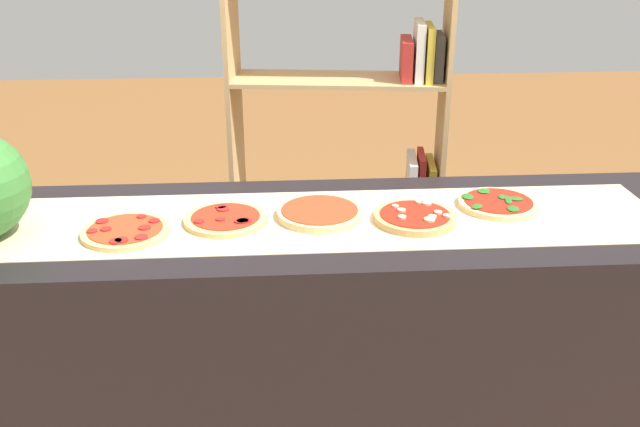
# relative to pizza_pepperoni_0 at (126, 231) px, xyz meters

# --- Properties ---
(counter) EXTENTS (2.24, 0.66, 0.89)m
(counter) POSITION_rel_pizza_pepperoni_0_xyz_m (0.54, 0.07, -0.45)
(counter) COLOR black
(counter) RESTS_ON ground_plane
(parchment_paper) EXTENTS (2.00, 0.44, 0.00)m
(parchment_paper) POSITION_rel_pizza_pepperoni_0_xyz_m (0.54, 0.07, -0.01)
(parchment_paper) COLOR beige
(parchment_paper) RESTS_ON counter
(pizza_pepperoni_0) EXTENTS (0.24, 0.24, 0.02)m
(pizza_pepperoni_0) POSITION_rel_pizza_pepperoni_0_xyz_m (0.00, 0.00, 0.00)
(pizza_pepperoni_0) COLOR #DBB26B
(pizza_pepperoni_0) RESTS_ON parchment_paper
(pizza_pepperoni_1) EXTENTS (0.24, 0.24, 0.02)m
(pizza_pepperoni_1) POSITION_rel_pizza_pepperoni_0_xyz_m (0.27, 0.06, 0.00)
(pizza_pepperoni_1) COLOR #DBB26B
(pizza_pepperoni_1) RESTS_ON parchment_paper
(pizza_plain_2) EXTENTS (0.25, 0.25, 0.02)m
(pizza_plain_2) POSITION_rel_pizza_pepperoni_0_xyz_m (0.54, 0.08, 0.00)
(pizza_plain_2) COLOR #E5C17F
(pizza_plain_2) RESTS_ON parchment_paper
(pizza_mushroom_3) EXTENTS (0.24, 0.24, 0.03)m
(pizza_mushroom_3) POSITION_rel_pizza_pepperoni_0_xyz_m (0.81, 0.04, 0.00)
(pizza_mushroom_3) COLOR tan
(pizza_mushroom_3) RESTS_ON parchment_paper
(pizza_spinach_4) EXTENTS (0.24, 0.24, 0.03)m
(pizza_spinach_4) POSITION_rel_pizza_pepperoni_0_xyz_m (1.09, 0.13, 0.00)
(pizza_spinach_4) COLOR #E5C17F
(pizza_spinach_4) RESTS_ON parchment_paper
(bookshelf) EXTENTS (0.93, 0.41, 1.60)m
(bookshelf) POSITION_rel_pizza_pepperoni_0_xyz_m (0.80, 1.07, -0.19)
(bookshelf) COLOR tan
(bookshelf) RESTS_ON ground_plane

